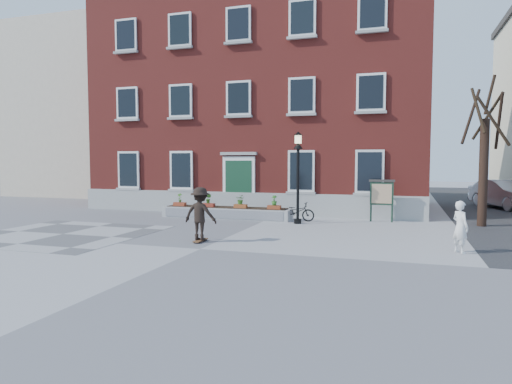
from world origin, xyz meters
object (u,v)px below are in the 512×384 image
(bicycle, at_px, (296,212))
(skateboarder, at_px, (200,214))
(bystander, at_px, (460,227))
(notice_board, at_px, (382,193))
(parked_car, at_px, (506,194))
(lamp_post, at_px, (298,164))

(bicycle, relative_size, skateboarder, 0.88)
(bystander, height_order, notice_board, notice_board)
(bicycle, distance_m, skateboarder, 6.39)
(bicycle, bearing_deg, bystander, -131.66)
(bicycle, height_order, parked_car, parked_car)
(lamp_post, distance_m, skateboarder, 5.92)
(bicycle, xyz_separation_m, parked_car, (10.00, 8.71, 0.38))
(lamp_post, bearing_deg, skateboarder, -111.79)
(bicycle, distance_m, parked_car, 13.27)
(bicycle, xyz_separation_m, lamp_post, (0.24, -0.79, 2.12))
(parked_car, relative_size, bystander, 3.18)
(notice_board, bearing_deg, bicycle, -166.23)
(parked_car, height_order, lamp_post, lamp_post)
(bystander, distance_m, notice_board, 6.77)
(lamp_post, height_order, notice_board, lamp_post)
(parked_car, relative_size, notice_board, 2.62)
(notice_board, bearing_deg, bystander, -68.15)
(lamp_post, bearing_deg, bystander, -37.84)
(parked_car, distance_m, bystander, 14.60)
(lamp_post, bearing_deg, bicycle, 106.71)
(bicycle, height_order, bystander, bystander)
(notice_board, relative_size, skateboarder, 1.02)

